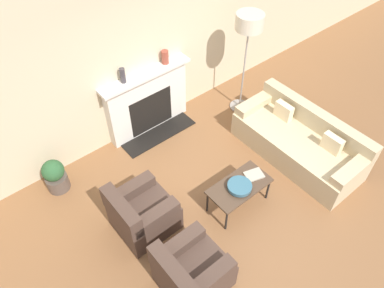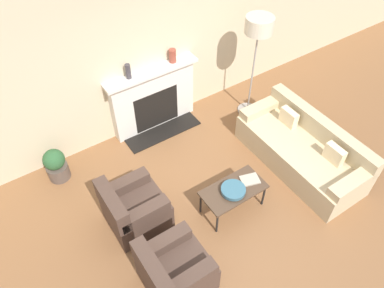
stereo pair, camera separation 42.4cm
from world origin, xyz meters
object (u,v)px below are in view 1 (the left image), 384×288
Objects in this scene: couch at (299,142)px; armchair_near at (191,272)px; mantel_vase_center_left at (165,57)px; mantel_vase_left at (123,75)px; book at (254,175)px; coffee_table at (239,187)px; potted_plant at (55,176)px; armchair_far at (142,214)px; bowl at (240,186)px; fireplace at (148,102)px; floor_lamp at (249,30)px.

couch is 2.89m from armchair_near.
armchair_near is 3.62× the size of mantel_vase_center_left.
book is at bearing -72.44° from mantel_vase_left.
coffee_table is at bearing -99.93° from mantel_vase_center_left.
potted_plant reaches higher than book.
armchair_near is at bearing -145.27° from book.
armchair_far is at bearing 156.30° from coffee_table.
coffee_table is at bearing -163.04° from book.
armchair_near is 1.38m from bowl.
armchair_near is at bearing -180.00° from armchair_far.
book is at bearing -92.56° from mantel_vase_center_left.
coffee_table is at bearing -89.16° from fireplace.
armchair_far reaches higher than potted_plant.
armchair_far reaches higher than bowl.
floor_lamp is (2.94, 1.02, 1.32)m from armchair_far.
potted_plant is at bearing 134.08° from coffee_table.
mantel_vase_left is (-1.92, 2.16, 1.01)m from couch.
fireplace is 2.65m from couch.
bowl is 2.81m from potted_plant.
mantel_vase_center_left is (-1.11, 2.16, 1.00)m from couch.
book is at bearing 5.60° from bowl.
armchair_near is at bearing -77.89° from couch.
armchair_far is at bearing -118.19° from mantel_vase_left.
mantel_vase_left is at bearing 9.11° from potted_plant.
couch is at bearing 21.73° from book.
couch is (1.54, -2.15, -0.28)m from fireplace.
armchair_near is at bearing -76.00° from potted_plant.
floor_lamp is (1.62, 1.60, 1.23)m from coffee_table.
floor_lamp is (1.66, 1.63, 1.14)m from bowl.
mantel_vase_left is at bearing -138.34° from couch.
armchair_far is 3.35× the size of mantel_vase_left.
book is 3.02m from potted_plant.
bowl is 2.46m from mantel_vase_left.
potted_plant is (-1.95, 2.01, -0.13)m from coffee_table.
book is at bearing -0.24° from coffee_table.
book is (1.61, -0.58, 0.15)m from armchair_far.
floor_lamp is at bearing -54.37° from armchair_near.
book is 2.51m from mantel_vase_left.
bowl is (-1.54, -0.13, 0.21)m from couch.
floor_lamp is (0.12, 1.50, 1.35)m from couch.
fireplace is 2.28m from bowl.
armchair_near is 1.42m from coffee_table.
bowl is at bearing -90.14° from fireplace.
fireplace reaches higher than couch.
fireplace is 4.71× the size of bowl.
floor_lamp is 3.84m from potted_plant.
couch is 1.13× the size of floor_lamp.
armchair_near is 2.37× the size of bowl.
bowl is at bearing -115.58° from armchair_far.
armchair_far reaches higher than book.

